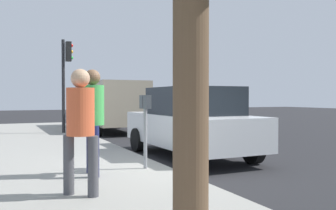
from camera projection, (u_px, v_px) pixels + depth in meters
ground_plane at (165, 173)px, 7.30m from camera, size 80.00×80.00×0.00m
sidewalk_slab at (1, 184)px, 6.05m from camera, size 28.00×6.00×0.15m
parking_meter at (145, 116)px, 6.96m from camera, size 0.36×0.12×1.41m
pedestrian_at_meter at (92, 112)px, 6.36m from camera, size 0.55×0.40×1.85m
pedestrian_bystander at (81, 121)px, 5.03m from camera, size 0.40×0.44×1.76m
parked_sedan_near at (191, 122)px, 9.16m from camera, size 4.42×2.00×1.77m
parked_van_far at (109, 103)px, 16.13m from camera, size 5.23×2.19×2.18m
traffic_signal at (66, 70)px, 14.05m from camera, size 0.24×0.44×3.60m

